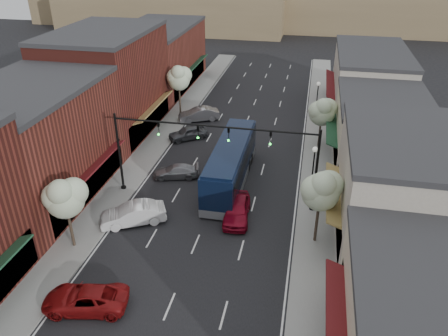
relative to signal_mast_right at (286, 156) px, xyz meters
The scene contains 27 objects.
ground 10.81m from the signal_mast_right, 125.10° to the right, with size 160.00×160.00×0.00m, color black.
sidewalk_left 18.10m from the signal_mast_right, 143.17° to the left, with size 2.80×73.00×0.15m, color gray.
sidewalk_right 11.78m from the signal_mast_right, 75.18° to the left, with size 2.80×73.00×0.15m, color gray.
curb_left 17.04m from the signal_mast_right, 140.24° to the left, with size 0.25×73.00×0.17m, color gray.
curb_right 11.53m from the signal_mast_right, 82.52° to the left, with size 0.25×73.00×0.17m, color gray.
bldg_left_midnear 19.95m from the signal_mast_right, behind, with size 10.14×14.10×9.40m.
bldg_left_midfar 23.22m from the signal_mast_right, 148.85° to the left, with size 10.14×14.10×10.90m.
bldg_left_far 34.32m from the signal_mast_right, 125.32° to the left, with size 10.14×18.10×8.40m.
bldg_right_midnear 8.37m from the signal_mast_right, 13.86° to the right, with size 9.14×12.10×7.90m.
bldg_right_midfar 12.94m from the signal_mast_right, 51.07° to the left, with size 9.14×12.10×6.40m.
bldg_right_far 25.35m from the signal_mast_right, 71.37° to the left, with size 9.14×16.10×7.40m.
hill_near 76.41m from the signal_mast_right, 113.63° to the left, with size 50.00×20.00×8.00m, color #7A6647.
signal_mast_right is the anchor object (origin of this frame).
signal_mast_left 11.24m from the signal_mast_right, behind, with size 8.22×0.46×7.00m.
tree_right_near 4.89m from the signal_mast_right, 56.09° to the right, with size 2.85×2.65×5.95m.
tree_right_far 12.27m from the signal_mast_right, 77.15° to the left, with size 2.85×2.65×5.43m.
tree_left_near 16.05m from the signal_mast_right, 149.86° to the right, with size 2.85×2.65×5.69m.
tree_left_far 22.68m from the signal_mast_right, 127.71° to the left, with size 2.85×2.65×6.13m.
lamp_post_near 3.69m from the signal_mast_right, 48.95° to the left, with size 0.44×0.44×4.44m.
lamp_post_far 20.19m from the signal_mast_right, 83.78° to the left, with size 0.44×0.44×4.44m.
coach_bus 6.30m from the signal_mast_right, 147.85° to the left, with size 2.72×12.15×3.71m.
red_hatchback 5.52m from the signal_mast_right, 146.07° to the right, with size 1.91×4.74×1.62m, color maroon.
parked_car_a 17.15m from the signal_mast_right, 128.47° to the right, with size 2.30×4.99×1.39m, color maroon.
parked_car_b 12.37m from the signal_mast_right, 157.74° to the right, with size 1.71×4.89×1.61m, color white.
parked_car_c 11.02m from the signal_mast_right, 163.10° to the left, with size 1.67×4.12×1.19m, color gray.
parked_car_d 16.15m from the signal_mast_right, 134.57° to the left, with size 1.68×4.19×1.43m, color #4E5055.
parked_car_e 20.26m from the signal_mast_right, 124.23° to the left, with size 1.64×4.71×1.55m, color #A0A0A6.
Camera 1 is at (7.00, -21.80, 19.63)m, focal length 35.00 mm.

